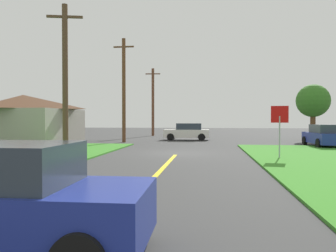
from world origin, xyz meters
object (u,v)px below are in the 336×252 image
at_px(car_on_crossroad, 325,136).
at_px(utility_pole_mid, 124,89).
at_px(utility_pole_near, 65,79).
at_px(utility_pole_far, 153,101).
at_px(oak_tree_left, 313,101).
at_px(car_approaching_junction, 187,132).
at_px(stop_sign, 280,121).
at_px(barn, 23,118).
at_px(car_behind_on_main_road, 3,200).

xyz_separation_m(car_on_crossroad, utility_pole_mid, (-15.65, 2.86, 3.80)).
xyz_separation_m(utility_pole_near, utility_pole_far, (0.53, 23.44, 0.17)).
bearing_deg(utility_pole_mid, oak_tree_left, 14.43).
bearing_deg(car_approaching_junction, stop_sign, 110.19).
distance_m(car_on_crossroad, oak_tree_left, 7.92).
height_order(stop_sign, utility_pole_mid, utility_pole_mid).
distance_m(stop_sign, utility_pole_far, 24.88).
bearing_deg(utility_pole_mid, car_on_crossroad, -10.36).
bearing_deg(car_on_crossroad, car_approaching_junction, 56.27).
relative_size(utility_pole_mid, utility_pole_far, 1.09).
bearing_deg(car_on_crossroad, oak_tree_left, -11.79).
height_order(stop_sign, car_on_crossroad, stop_sign).
distance_m(car_approaching_junction, utility_pole_near, 16.71).
bearing_deg(car_approaching_junction, barn, 14.72).
height_order(car_approaching_junction, utility_pole_far, utility_pole_far).
height_order(car_on_crossroad, utility_pole_far, utility_pole_far).
height_order(car_on_crossroad, barn, barn).
bearing_deg(utility_pole_near, utility_pole_mid, 90.10).
relative_size(car_on_crossroad, car_approaching_junction, 1.04).
xyz_separation_m(oak_tree_left, barn, (-26.27, -4.54, -1.60)).
bearing_deg(utility_pole_mid, car_behind_on_main_road, -79.42).
xyz_separation_m(car_approaching_junction, oak_tree_left, (11.77, 0.57, 2.90)).
height_order(utility_pole_near, utility_pole_far, utility_pole_far).
distance_m(stop_sign, car_behind_on_main_road, 14.06).
bearing_deg(utility_pole_near, car_on_crossroad, 29.55).
xyz_separation_m(stop_sign, car_on_crossroad, (4.83, 7.96, -1.09)).
bearing_deg(utility_pole_far, utility_pole_near, -91.30).
distance_m(car_behind_on_main_road, utility_pole_far, 35.35).
bearing_deg(utility_pole_far, car_approaching_junction, -59.25).
relative_size(car_behind_on_main_road, utility_pole_far, 0.51).
bearing_deg(car_approaching_junction, oak_tree_left, -177.86).
distance_m(car_on_crossroad, utility_pole_far, 21.26).
bearing_deg(stop_sign, car_behind_on_main_road, 69.27).
bearing_deg(barn, utility_pole_far, 50.50).
distance_m(car_on_crossroad, car_approaching_junction, 12.35).
bearing_deg(car_behind_on_main_road, oak_tree_left, 64.21).
height_order(utility_pole_near, barn, utility_pole_near).
relative_size(car_behind_on_main_road, barn, 0.46).
relative_size(utility_pole_near, utility_pole_far, 0.95).
relative_size(car_on_crossroad, oak_tree_left, 0.85).
height_order(car_on_crossroad, oak_tree_left, oak_tree_left).
distance_m(car_approaching_junction, utility_pole_mid, 7.53).
distance_m(utility_pole_far, oak_tree_left, 18.04).
bearing_deg(stop_sign, utility_pole_far, -58.76).
relative_size(car_on_crossroad, utility_pole_mid, 0.50).
bearing_deg(car_approaching_junction, utility_pole_mid, 35.35).
relative_size(stop_sign, utility_pole_mid, 0.29).
distance_m(stop_sign, car_on_crossroad, 9.37).
height_order(utility_pole_far, oak_tree_left, utility_pole_far).
bearing_deg(utility_pole_near, car_approaching_junction, 71.38).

